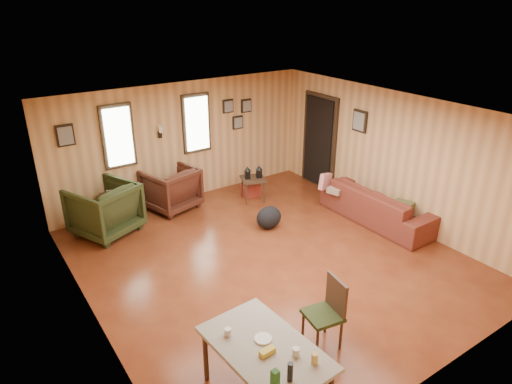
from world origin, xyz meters
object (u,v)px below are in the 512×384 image
recliner_green (104,207)px  recliner_brown (171,187)px  side_table (253,177)px  sofa (380,199)px  end_table (118,205)px  dining_table (266,352)px

recliner_green → recliner_brown: bearing=167.9°
side_table → sofa: bearing=-55.8°
recliner_brown → recliner_green: (-1.39, -0.28, 0.04)m
end_table → side_table: (2.66, -0.50, 0.12)m
side_table → recliner_green: bearing=173.9°
end_table → sofa: bearing=-32.5°
sofa → recliner_green: bearing=60.7°
recliner_green → dining_table: 4.59m
recliner_green → dining_table: bearing=69.3°
recliner_brown → end_table: 1.11m
recliner_green → side_table: recliner_green is taller
recliner_brown → recliner_green: recliner_green is taller
dining_table → recliner_brown: bearing=73.1°
dining_table → sofa: bearing=24.4°
recliner_brown → dining_table: recliner_brown is taller
recliner_brown → end_table: (-1.10, -0.09, -0.07)m
sofa → recliner_brown: size_ratio=2.44×
recliner_green → side_table: (2.95, -0.31, 0.00)m
sofa → dining_table: 4.69m
recliner_green → end_table: recliner_green is taller
side_table → end_table: bearing=169.2°
end_table → recliner_brown: bearing=4.6°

